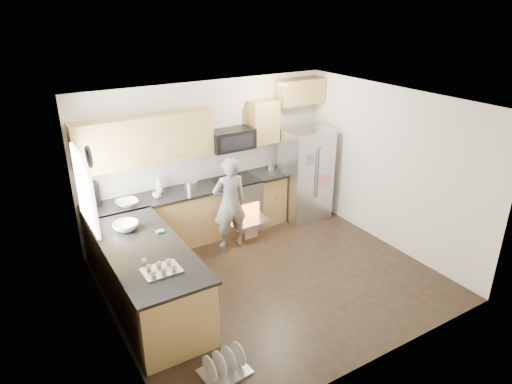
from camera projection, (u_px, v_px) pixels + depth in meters
ground at (271, 278)px, 6.74m from camera, size 4.50×4.50×0.00m
room_shell at (270, 172)px, 6.08m from camera, size 4.54×4.04×2.62m
back_cabinet_run at (183, 187)px, 7.46m from camera, size 4.45×0.64×2.50m
peninsula at (148, 278)px, 5.92m from camera, size 0.96×2.36×1.03m
stove_range at (236, 193)px, 7.98m from camera, size 0.76×0.97×1.79m
refrigerator at (305, 174)px, 8.36m from camera, size 0.83×0.66×1.69m
person at (230, 204)px, 7.32m from camera, size 0.60×0.43×1.55m
dish_rack at (225, 367)px, 5.00m from camera, size 0.55×0.46×0.32m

